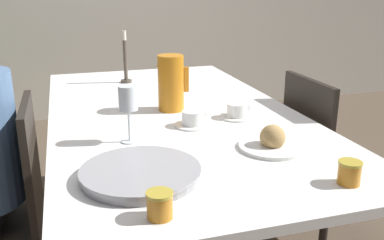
{
  "coord_description": "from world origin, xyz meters",
  "views": [
    {
      "loc": [
        -0.43,
        -1.7,
        1.26
      ],
      "look_at": [
        0.0,
        -0.28,
        0.78
      ],
      "focal_mm": 40.0,
      "sensor_mm": 36.0,
      "label": 1
    }
  ],
  "objects_px": {
    "teacup_near_person": "(193,120)",
    "bread_plate": "(272,142)",
    "jam_jar_red": "(160,204)",
    "chair_opposite": "(327,162)",
    "jam_jar_amber": "(349,172)",
    "serving_tray": "(141,173)",
    "chair_person_side": "(1,212)",
    "wine_glass_water": "(128,101)",
    "teacup_across": "(237,112)",
    "candlestick_tall": "(125,63)",
    "red_pitcher": "(171,83)"
  },
  "relations": [
    {
      "from": "chair_person_side",
      "to": "teacup_across",
      "type": "relative_size",
      "value": 6.11
    },
    {
      "from": "teacup_near_person",
      "to": "serving_tray",
      "type": "bearing_deg",
      "value": -124.86
    },
    {
      "from": "red_pitcher",
      "to": "jam_jar_amber",
      "type": "xyz_separation_m",
      "value": [
        0.29,
        -0.83,
        -0.08
      ]
    },
    {
      "from": "chair_person_side",
      "to": "wine_glass_water",
      "type": "distance_m",
      "value": 0.64
    },
    {
      "from": "wine_glass_water",
      "to": "candlestick_tall",
      "type": "relative_size",
      "value": 0.71
    },
    {
      "from": "chair_opposite",
      "to": "red_pitcher",
      "type": "bearing_deg",
      "value": -103.41
    },
    {
      "from": "wine_glass_water",
      "to": "jam_jar_red",
      "type": "height_order",
      "value": "wine_glass_water"
    },
    {
      "from": "red_pitcher",
      "to": "teacup_across",
      "type": "xyz_separation_m",
      "value": [
        0.23,
        -0.19,
        -0.1
      ]
    },
    {
      "from": "chair_person_side",
      "to": "wine_glass_water",
      "type": "height_order",
      "value": "wine_glass_water"
    },
    {
      "from": "chair_opposite",
      "to": "jam_jar_amber",
      "type": "bearing_deg",
      "value": -31.39
    },
    {
      "from": "teacup_across",
      "to": "jam_jar_red",
      "type": "relative_size",
      "value": 2.13
    },
    {
      "from": "chair_opposite",
      "to": "candlestick_tall",
      "type": "bearing_deg",
      "value": -133.07
    },
    {
      "from": "teacup_near_person",
      "to": "candlestick_tall",
      "type": "distance_m",
      "value": 0.84
    },
    {
      "from": "teacup_near_person",
      "to": "serving_tray",
      "type": "height_order",
      "value": "teacup_near_person"
    },
    {
      "from": "chair_opposite",
      "to": "candlestick_tall",
      "type": "distance_m",
      "value": 1.17
    },
    {
      "from": "candlestick_tall",
      "to": "teacup_near_person",
      "type": "bearing_deg",
      "value": -80.79
    },
    {
      "from": "jam_jar_amber",
      "to": "jam_jar_red",
      "type": "height_order",
      "value": "same"
    },
    {
      "from": "chair_opposite",
      "to": "teacup_near_person",
      "type": "distance_m",
      "value": 0.74
    },
    {
      "from": "wine_glass_water",
      "to": "serving_tray",
      "type": "height_order",
      "value": "wine_glass_water"
    },
    {
      "from": "jam_jar_amber",
      "to": "teacup_across",
      "type": "bearing_deg",
      "value": 95.5
    },
    {
      "from": "teacup_near_person",
      "to": "red_pitcher",
      "type": "bearing_deg",
      "value": 95.89
    },
    {
      "from": "jam_jar_red",
      "to": "teacup_near_person",
      "type": "bearing_deg",
      "value": 66.42
    },
    {
      "from": "chair_opposite",
      "to": "jam_jar_amber",
      "type": "height_order",
      "value": "chair_opposite"
    },
    {
      "from": "wine_glass_water",
      "to": "candlestick_tall",
      "type": "height_order",
      "value": "candlestick_tall"
    },
    {
      "from": "wine_glass_water",
      "to": "bread_plate",
      "type": "relative_size",
      "value": 0.89
    },
    {
      "from": "serving_tray",
      "to": "wine_glass_water",
      "type": "bearing_deg",
      "value": 86.87
    },
    {
      "from": "chair_person_side",
      "to": "candlestick_tall",
      "type": "bearing_deg",
      "value": -36.5
    },
    {
      "from": "chair_person_side",
      "to": "bread_plate",
      "type": "distance_m",
      "value": 1.01
    },
    {
      "from": "teacup_near_person",
      "to": "bread_plate",
      "type": "xyz_separation_m",
      "value": [
        0.19,
        -0.3,
        -0.0
      ]
    },
    {
      "from": "teacup_near_person",
      "to": "serving_tray",
      "type": "xyz_separation_m",
      "value": [
        -0.28,
        -0.4,
        -0.01
      ]
    },
    {
      "from": "chair_person_side",
      "to": "jam_jar_red",
      "type": "height_order",
      "value": "chair_person_side"
    },
    {
      "from": "chair_person_side",
      "to": "jam_jar_red",
      "type": "bearing_deg",
      "value": -144.78
    },
    {
      "from": "teacup_across",
      "to": "jam_jar_red",
      "type": "distance_m",
      "value": 0.82
    },
    {
      "from": "bread_plate",
      "to": "jam_jar_red",
      "type": "relative_size",
      "value": 3.38
    },
    {
      "from": "teacup_across",
      "to": "chair_person_side",
      "type": "bearing_deg",
      "value": -178.4
    },
    {
      "from": "chair_person_side",
      "to": "bread_plate",
      "type": "bearing_deg",
      "value": -109.47
    },
    {
      "from": "teacup_near_person",
      "to": "teacup_across",
      "type": "xyz_separation_m",
      "value": [
        0.2,
        0.05,
        0.0
      ]
    },
    {
      "from": "teacup_near_person",
      "to": "serving_tray",
      "type": "distance_m",
      "value": 0.48
    },
    {
      "from": "chair_opposite",
      "to": "teacup_across",
      "type": "height_order",
      "value": "chair_opposite"
    },
    {
      "from": "red_pitcher",
      "to": "teacup_near_person",
      "type": "height_order",
      "value": "red_pitcher"
    },
    {
      "from": "chair_opposite",
      "to": "jam_jar_red",
      "type": "bearing_deg",
      "value": -53.89
    },
    {
      "from": "chair_opposite",
      "to": "serving_tray",
      "type": "height_order",
      "value": "chair_opposite"
    },
    {
      "from": "wine_glass_water",
      "to": "red_pitcher",
      "type": "bearing_deg",
      "value": 54.85
    },
    {
      "from": "red_pitcher",
      "to": "teacup_across",
      "type": "relative_size",
      "value": 1.69
    },
    {
      "from": "jam_jar_amber",
      "to": "bread_plate",
      "type": "bearing_deg",
      "value": 105.05
    },
    {
      "from": "jam_jar_amber",
      "to": "candlestick_tall",
      "type": "distance_m",
      "value": 1.48
    },
    {
      "from": "chair_opposite",
      "to": "bread_plate",
      "type": "relative_size",
      "value": 3.85
    },
    {
      "from": "bread_plate",
      "to": "candlestick_tall",
      "type": "height_order",
      "value": "candlestick_tall"
    },
    {
      "from": "chair_opposite",
      "to": "jam_jar_amber",
      "type": "relative_size",
      "value": 13.03
    },
    {
      "from": "teacup_across",
      "to": "serving_tray",
      "type": "xyz_separation_m",
      "value": [
        -0.48,
        -0.44,
        -0.01
      ]
    }
  ]
}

